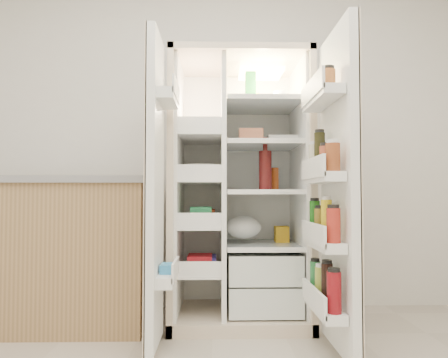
{
  "coord_description": "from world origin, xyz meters",
  "views": [
    {
      "loc": [
        0.02,
        -1.31,
        0.86
      ],
      "look_at": [
        0.07,
        1.25,
        0.96
      ],
      "focal_mm": 34.0,
      "sensor_mm": 36.0,
      "label": 1
    }
  ],
  "objects": [
    {
      "name": "kitchen_counter",
      "position": [
        -1.07,
        1.55,
        0.49
      ],
      "size": [
        1.35,
        0.72,
        0.98
      ],
      "color": "#A47F52",
      "rests_on": "floor"
    },
    {
      "name": "fridge_door",
      "position": [
        0.66,
        0.96,
        0.87
      ],
      "size": [
        0.17,
        0.58,
        1.72
      ],
      "color": "white",
      "rests_on": "floor"
    },
    {
      "name": "wall_back",
      "position": [
        0.0,
        2.0,
        1.35
      ],
      "size": [
        4.0,
        0.02,
        2.7
      ],
      "primitive_type": "cube",
      "color": "white",
      "rests_on": "floor"
    },
    {
      "name": "refrigerator",
      "position": [
        0.2,
        1.65,
        0.74
      ],
      "size": [
        0.92,
        0.7,
        1.8
      ],
      "color": "beige",
      "rests_on": "floor"
    },
    {
      "name": "freezer_door",
      "position": [
        -0.32,
        1.05,
        0.89
      ],
      "size": [
        0.15,
        0.4,
        1.72
      ],
      "color": "white",
      "rests_on": "floor"
    }
  ]
}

